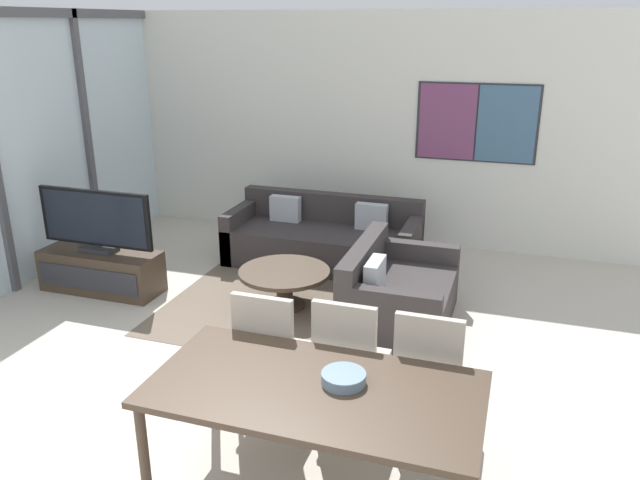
# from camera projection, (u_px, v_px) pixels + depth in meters

# --- Properties ---
(wall_back) EXTENTS (6.98, 0.09, 2.80)m
(wall_back) POSITION_uv_depth(u_px,v_px,m) (364.00, 129.00, 7.71)
(wall_back) COLOR silver
(wall_back) RESTS_ON ground_plane
(area_rug) EXTENTS (2.28, 2.07, 0.01)m
(area_rug) POSITION_uv_depth(u_px,v_px,m) (285.00, 306.00, 6.16)
(area_rug) COLOR #706051
(area_rug) RESTS_ON ground_plane
(tv_console) EXTENTS (1.26, 0.46, 0.43)m
(tv_console) POSITION_uv_depth(u_px,v_px,m) (102.00, 271.00, 6.47)
(tv_console) COLOR #423326
(tv_console) RESTS_ON ground_plane
(television) EXTENTS (1.27, 0.20, 0.65)m
(television) POSITION_uv_depth(u_px,v_px,m) (96.00, 221.00, 6.29)
(television) COLOR #2D2D33
(television) RESTS_ON tv_console
(sofa_main) EXTENTS (2.18, 0.89, 0.75)m
(sofa_main) POSITION_uv_depth(u_px,v_px,m) (325.00, 240.00, 7.23)
(sofa_main) COLOR #383333
(sofa_main) RESTS_ON ground_plane
(sofa_side) EXTENTS (0.89, 1.36, 0.75)m
(sofa_side) POSITION_uv_depth(u_px,v_px,m) (393.00, 297.00, 5.74)
(sofa_side) COLOR #383333
(sofa_side) RESTS_ON ground_plane
(coffee_table) EXTENTS (0.89, 0.89, 0.38)m
(coffee_table) POSITION_uv_depth(u_px,v_px,m) (284.00, 279.00, 6.07)
(coffee_table) COLOR #423326
(coffee_table) RESTS_ON ground_plane
(dining_table) EXTENTS (1.86, 0.94, 0.74)m
(dining_table) POSITION_uv_depth(u_px,v_px,m) (315.00, 396.00, 3.49)
(dining_table) COLOR #423326
(dining_table) RESTS_ON ground_plane
(dining_chair_left) EXTENTS (0.46, 0.46, 0.99)m
(dining_chair_left) POSITION_uv_depth(u_px,v_px,m) (270.00, 348.00, 4.26)
(dining_chair_left) COLOR #B2A899
(dining_chair_left) RESTS_ON ground_plane
(dining_chair_centre) EXTENTS (0.46, 0.46, 0.99)m
(dining_chair_centre) POSITION_uv_depth(u_px,v_px,m) (348.00, 357.00, 4.15)
(dining_chair_centre) COLOR #B2A899
(dining_chair_centre) RESTS_ON ground_plane
(dining_chair_right) EXTENTS (0.46, 0.46, 0.99)m
(dining_chair_right) POSITION_uv_depth(u_px,v_px,m) (429.00, 371.00, 3.99)
(dining_chair_right) COLOR #B2A899
(dining_chair_right) RESTS_ON ground_plane
(fruit_bowl) EXTENTS (0.26, 0.26, 0.06)m
(fruit_bowl) POSITION_uv_depth(u_px,v_px,m) (344.00, 377.00, 3.49)
(fruit_bowl) COLOR slate
(fruit_bowl) RESTS_ON dining_table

